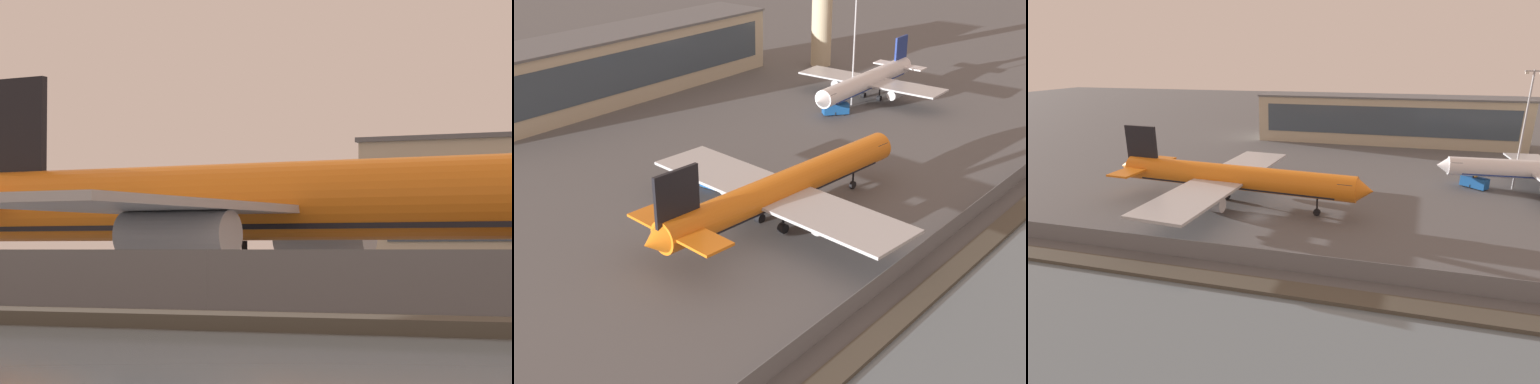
# 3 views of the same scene
# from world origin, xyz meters

# --- Properties ---
(ground_plane) EXTENTS (500.00, 500.00, 0.00)m
(ground_plane) POSITION_xyz_m (0.00, 0.00, 0.00)
(ground_plane) COLOR #565659
(shoreline_seawall) EXTENTS (320.00, 3.00, 0.50)m
(shoreline_seawall) POSITION_xyz_m (0.00, -20.50, 0.25)
(shoreline_seawall) COLOR #474238
(shoreline_seawall) RESTS_ON ground
(perimeter_fence) EXTENTS (280.00, 0.10, 2.63)m
(perimeter_fence) POSITION_xyz_m (0.00, -16.00, 1.31)
(perimeter_fence) COLOR slate
(perimeter_fence) RESTS_ON ground
(cargo_jet_orange) EXTENTS (48.64, 42.19, 13.40)m
(cargo_jet_orange) POSITION_xyz_m (-6.36, 4.36, 5.11)
(cargo_jet_orange) COLOR orange
(cargo_jet_orange) RESTS_ON ground
(baggage_tug) EXTENTS (1.84, 3.31, 1.80)m
(baggage_tug) POSITION_xyz_m (-4.36, 20.12, 0.81)
(baggage_tug) COLOR #19519E
(baggage_tug) RESTS_ON ground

